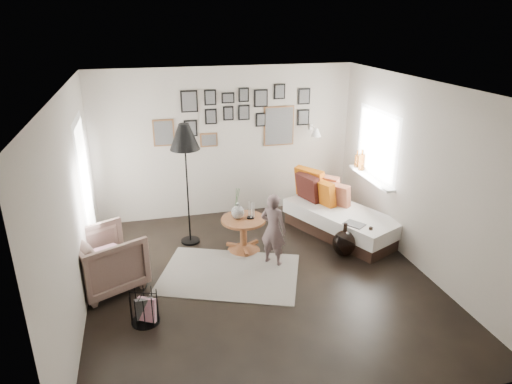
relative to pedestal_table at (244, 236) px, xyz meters
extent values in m
plane|color=black|center=(0.04, -0.90, -0.24)|extent=(4.80, 4.80, 0.00)
plane|color=#A79F92|center=(0.04, 1.50, 1.06)|extent=(4.50, 0.00, 4.50)
plane|color=#A79F92|center=(0.04, -3.30, 1.06)|extent=(4.50, 0.00, 4.50)
plane|color=#A79F92|center=(-2.21, -0.90, 1.06)|extent=(0.00, 4.80, 4.80)
plane|color=#A79F92|center=(2.29, -0.90, 1.06)|extent=(0.00, 4.80, 4.80)
plane|color=white|center=(0.04, -0.90, 2.36)|extent=(4.80, 4.80, 0.00)
plane|color=white|center=(-2.19, 0.30, 0.81)|extent=(0.00, 2.14, 2.14)
plane|color=white|center=(-2.19, 0.30, 0.81)|extent=(0.00, 1.88, 1.88)
plane|color=white|center=(-2.19, 0.30, 0.81)|extent=(0.00, 1.93, 1.93)
plane|color=white|center=(2.28, 0.30, 1.21)|extent=(0.00, 1.30, 1.30)
plane|color=white|center=(2.28, 0.30, 1.21)|extent=(0.00, 1.14, 1.14)
cube|color=white|center=(2.22, 0.30, 0.64)|extent=(0.15, 1.32, 0.04)
cylinder|color=#8C4C14|center=(2.22, 0.65, 0.80)|extent=(0.10, 0.10, 0.28)
cylinder|color=#8C4C14|center=(2.22, 0.82, 0.77)|extent=(0.08, 0.08, 0.22)
cube|color=brown|center=(-1.01, 1.49, 1.31)|extent=(0.35, 0.03, 0.45)
cube|color=black|center=(-1.01, 1.47, 1.31)|extent=(0.30, 0.01, 0.40)
cube|color=black|center=(-0.56, 1.49, 1.81)|extent=(0.28, 0.03, 0.36)
cube|color=black|center=(-0.56, 1.47, 1.81)|extent=(0.23, 0.01, 0.31)
cube|color=black|center=(-0.56, 1.49, 1.36)|extent=(0.22, 0.03, 0.28)
cube|color=black|center=(-0.56, 1.47, 1.36)|extent=(0.17, 0.01, 0.23)
cube|color=black|center=(-0.21, 1.49, 1.86)|extent=(0.20, 0.03, 0.26)
cube|color=black|center=(-0.21, 1.47, 1.86)|extent=(0.15, 0.01, 0.21)
cube|color=black|center=(-0.21, 1.49, 1.54)|extent=(0.20, 0.03, 0.26)
cube|color=black|center=(-0.21, 1.47, 1.54)|extent=(0.15, 0.01, 0.21)
cube|color=black|center=(0.09, 1.49, 1.84)|extent=(0.22, 0.03, 0.18)
cube|color=black|center=(0.09, 1.47, 1.84)|extent=(0.17, 0.01, 0.13)
cube|color=black|center=(0.09, 1.49, 1.58)|extent=(0.18, 0.03, 0.24)
cube|color=black|center=(0.09, 1.47, 1.58)|extent=(0.13, 0.01, 0.19)
cube|color=black|center=(0.36, 1.49, 1.88)|extent=(0.18, 0.03, 0.24)
cube|color=black|center=(0.36, 1.47, 1.88)|extent=(0.13, 0.01, 0.19)
cube|color=black|center=(0.36, 1.49, 1.58)|extent=(0.20, 0.03, 0.26)
cube|color=black|center=(0.36, 1.47, 1.58)|extent=(0.15, 0.01, 0.21)
cube|color=black|center=(0.66, 1.49, 1.81)|extent=(0.24, 0.03, 0.30)
cube|color=black|center=(0.66, 1.47, 1.81)|extent=(0.19, 0.01, 0.25)
cube|color=black|center=(0.66, 1.49, 1.44)|extent=(0.18, 0.03, 0.24)
cube|color=black|center=(0.66, 1.47, 1.44)|extent=(0.13, 0.01, 0.19)
cube|color=brown|center=(0.99, 1.49, 1.31)|extent=(0.55, 0.03, 0.70)
cube|color=black|center=(0.99, 1.47, 1.31)|extent=(0.50, 0.01, 0.65)
cube|color=black|center=(0.99, 1.49, 1.91)|extent=(0.20, 0.03, 0.26)
cube|color=black|center=(0.99, 1.47, 1.91)|extent=(0.15, 0.01, 0.21)
cube|color=black|center=(1.44, 1.49, 1.81)|extent=(0.22, 0.03, 0.28)
cube|color=black|center=(1.44, 1.47, 1.81)|extent=(0.17, 0.01, 0.23)
cube|color=black|center=(1.44, 1.49, 1.44)|extent=(0.22, 0.03, 0.28)
cube|color=black|center=(1.44, 1.47, 1.44)|extent=(0.17, 0.01, 0.23)
cube|color=brown|center=(-0.26, 1.49, 1.14)|extent=(0.30, 0.03, 0.24)
cube|color=black|center=(-0.26, 1.47, 1.14)|extent=(0.25, 0.01, 0.19)
cube|color=white|center=(1.59, 1.47, 1.26)|extent=(0.06, 0.04, 0.10)
cylinder|color=white|center=(1.59, 1.35, 1.28)|extent=(0.02, 0.24, 0.02)
cone|color=white|center=(1.59, 1.22, 1.22)|extent=(0.18, 0.18, 0.14)
cube|color=beige|center=(-0.35, -0.64, -0.24)|extent=(2.23, 1.92, 0.01)
cone|color=brown|center=(0.00, 0.00, -0.20)|extent=(0.50, 0.50, 0.10)
cylinder|color=brown|center=(0.00, 0.00, 0.02)|extent=(0.11, 0.11, 0.38)
cylinder|color=brown|center=(0.00, 0.00, 0.27)|extent=(0.67, 0.67, 0.04)
ellipsoid|color=black|center=(-0.08, 0.02, 0.39)|extent=(0.19, 0.19, 0.21)
cylinder|color=black|center=(-0.08, 0.02, 0.52)|extent=(0.06, 0.06, 0.04)
cylinder|color=black|center=(0.11, 0.00, 0.29)|extent=(0.12, 0.12, 0.02)
cube|color=black|center=(1.66, 0.12, -0.14)|extent=(1.47, 2.00, 0.21)
cube|color=white|center=(1.66, 0.12, 0.08)|extent=(1.55, 2.08, 0.23)
cube|color=#B6500A|center=(1.68, 0.88, 0.44)|extent=(0.48, 0.58, 0.54)
cube|color=#351411|center=(1.54, 0.78, 0.41)|extent=(0.36, 0.53, 0.48)
cube|color=maroon|center=(1.80, 0.63, 0.40)|extent=(0.47, 0.49, 0.46)
cube|color=#B6500A|center=(1.60, 0.49, 0.39)|extent=(0.35, 0.49, 0.44)
cube|color=maroon|center=(1.76, 0.32, 0.37)|extent=(0.40, 0.45, 0.41)
cube|color=black|center=(1.61, -0.43, 0.20)|extent=(0.34, 0.36, 0.02)
imported|color=brown|center=(-1.96, -0.52, 0.15)|extent=(1.14, 1.13, 0.78)
cube|color=silver|center=(-1.96, -0.47, 0.24)|extent=(0.47, 0.48, 0.16)
cylinder|color=black|center=(-0.76, 0.48, -0.23)|extent=(0.30, 0.30, 0.03)
cylinder|color=black|center=(-0.76, 0.48, 0.60)|extent=(0.03, 0.03, 1.70)
cone|color=black|center=(-0.76, 0.48, 1.48)|extent=(0.45, 0.45, 0.38)
cube|color=black|center=(-1.52, -1.42, -0.07)|extent=(0.22, 0.09, 0.30)
cube|color=silver|center=(-1.49, -1.44, -0.07)|extent=(0.23, 0.17, 0.30)
ellipsoid|color=black|center=(1.42, -0.53, -0.04)|extent=(0.35, 0.35, 0.40)
cylinder|color=black|center=(1.42, -0.53, 0.22)|extent=(0.06, 0.06, 0.12)
ellipsoid|color=black|center=(1.77, -0.65, -0.07)|extent=(0.31, 0.31, 0.35)
cylinder|color=black|center=(1.77, -0.65, 0.17)|extent=(0.06, 0.06, 0.12)
imported|color=#614D4D|center=(0.32, -0.49, 0.29)|extent=(0.46, 0.46, 1.08)
camera|label=1|loc=(-1.36, -6.06, 3.14)|focal=32.00mm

